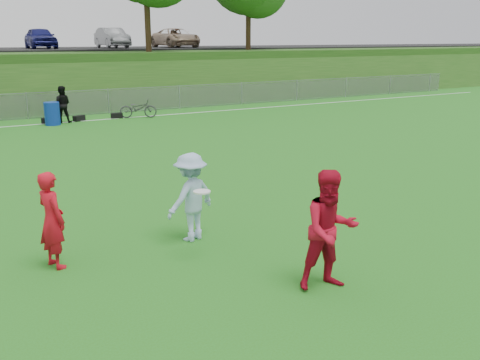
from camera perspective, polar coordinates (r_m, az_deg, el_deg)
ground at (r=9.38m, az=-2.31°, el=-9.22°), size 120.00×120.00×0.00m
sideline_far at (r=26.18m, az=-20.96°, el=5.55°), size 60.00×0.10×0.01m
fence at (r=28.06m, az=-21.76°, el=7.37°), size 58.00×0.06×1.30m
gear_bags at (r=26.43m, az=-18.93°, el=6.08°), size 6.87×0.50×0.26m
player_red_left at (r=9.62m, az=-19.42°, el=-4.04°), size 0.58×0.71×1.69m
player_red_center at (r=8.41m, az=9.60°, el=-5.30°), size 1.07×0.91×1.92m
player_blue at (r=10.33m, az=-5.26°, el=-1.83°), size 1.27×0.99×1.73m
frisbee at (r=9.26m, az=-4.08°, el=-1.26°), size 0.30×0.30×0.03m
recycling_bin at (r=25.74m, az=-19.41°, el=6.69°), size 0.88×0.88×1.03m
bicycle at (r=27.00m, az=-10.81°, el=7.52°), size 1.89×1.22×0.94m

